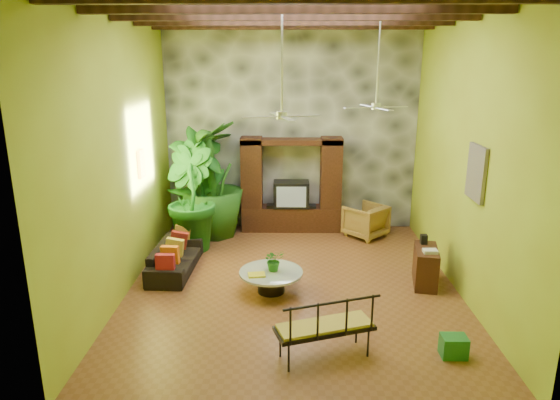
{
  "coord_description": "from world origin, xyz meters",
  "views": [
    {
      "loc": [
        -0.14,
        -8.53,
        4.09
      ],
      "look_at": [
        -0.24,
        0.2,
        1.6
      ],
      "focal_mm": 32.0,
      "sensor_mm": 36.0,
      "label": 1
    }
  ],
  "objects_px": {
    "ceiling_fan_front": "(282,103)",
    "ceiling_fan_back": "(377,95)",
    "tall_plant_b": "(189,197)",
    "iron_bench": "(325,325)",
    "tall_plant_c": "(212,179)",
    "coffee_table": "(271,279)",
    "wicker_armchair": "(366,221)",
    "side_console": "(425,266)",
    "sofa": "(175,258)",
    "entertainment_center": "(291,192)",
    "green_bin": "(454,346)",
    "tall_plant_a": "(201,184)"
  },
  "relations": [
    {
      "from": "iron_bench",
      "to": "wicker_armchair",
      "type": "bearing_deg",
      "value": 56.87
    },
    {
      "from": "tall_plant_b",
      "to": "tall_plant_c",
      "type": "bearing_deg",
      "value": 67.09
    },
    {
      "from": "ceiling_fan_back",
      "to": "coffee_table",
      "type": "bearing_deg",
      "value": -143.62
    },
    {
      "from": "coffee_table",
      "to": "green_bin",
      "type": "bearing_deg",
      "value": -37.19
    },
    {
      "from": "tall_plant_a",
      "to": "sofa",
      "type": "bearing_deg",
      "value": -96.31
    },
    {
      "from": "iron_bench",
      "to": "tall_plant_c",
      "type": "bearing_deg",
      "value": 95.5
    },
    {
      "from": "wicker_armchair",
      "to": "side_console",
      "type": "bearing_deg",
      "value": 62.33
    },
    {
      "from": "sofa",
      "to": "wicker_armchair",
      "type": "relative_size",
      "value": 2.2
    },
    {
      "from": "tall_plant_c",
      "to": "coffee_table",
      "type": "relative_size",
      "value": 2.38
    },
    {
      "from": "ceiling_fan_front",
      "to": "wicker_armchair",
      "type": "bearing_deg",
      "value": 57.62
    },
    {
      "from": "entertainment_center",
      "to": "tall_plant_b",
      "type": "xyz_separation_m",
      "value": [
        -2.24,
        -1.23,
        0.21
      ]
    },
    {
      "from": "iron_bench",
      "to": "side_console",
      "type": "xyz_separation_m",
      "value": [
        2.06,
        2.47,
        -0.19
      ]
    },
    {
      "from": "ceiling_fan_front",
      "to": "side_console",
      "type": "bearing_deg",
      "value": 10.33
    },
    {
      "from": "entertainment_center",
      "to": "green_bin",
      "type": "height_order",
      "value": "entertainment_center"
    },
    {
      "from": "ceiling_fan_back",
      "to": "wicker_armchair",
      "type": "bearing_deg",
      "value": 83.88
    },
    {
      "from": "tall_plant_a",
      "to": "tall_plant_c",
      "type": "distance_m",
      "value": 0.3
    },
    {
      "from": "coffee_table",
      "to": "side_console",
      "type": "distance_m",
      "value": 2.89
    },
    {
      "from": "sofa",
      "to": "green_bin",
      "type": "xyz_separation_m",
      "value": [
        4.58,
        -2.93,
        -0.12
      ]
    },
    {
      "from": "ceiling_fan_back",
      "to": "sofa",
      "type": "xyz_separation_m",
      "value": [
        -3.92,
        -0.55,
        -3.13
      ]
    },
    {
      "from": "ceiling_fan_front",
      "to": "tall_plant_b",
      "type": "distance_m",
      "value": 3.8
    },
    {
      "from": "sofa",
      "to": "ceiling_fan_back",
      "type": "bearing_deg",
      "value": -79.43
    },
    {
      "from": "sofa",
      "to": "wicker_armchair",
      "type": "xyz_separation_m",
      "value": [
        4.08,
        2.04,
        0.11
      ]
    },
    {
      "from": "tall_plant_c",
      "to": "coffee_table",
      "type": "distance_m",
      "value": 3.58
    },
    {
      "from": "coffee_table",
      "to": "side_console",
      "type": "bearing_deg",
      "value": 7.08
    },
    {
      "from": "ceiling_fan_back",
      "to": "iron_bench",
      "type": "height_order",
      "value": "ceiling_fan_back"
    },
    {
      "from": "ceiling_fan_front",
      "to": "ceiling_fan_back",
      "type": "xyz_separation_m",
      "value": [
        1.8,
        1.6,
        0.0
      ]
    },
    {
      "from": "tall_plant_b",
      "to": "side_console",
      "type": "xyz_separation_m",
      "value": [
        4.72,
        -1.82,
        -0.82
      ]
    },
    {
      "from": "ceiling_fan_back",
      "to": "wicker_armchair",
      "type": "xyz_separation_m",
      "value": [
        0.16,
        1.49,
        -3.01
      ]
    },
    {
      "from": "iron_bench",
      "to": "green_bin",
      "type": "bearing_deg",
      "value": -14.95
    },
    {
      "from": "ceiling_fan_front",
      "to": "side_console",
      "type": "distance_m",
      "value": 4.08
    },
    {
      "from": "entertainment_center",
      "to": "ceiling_fan_back",
      "type": "distance_m",
      "value": 3.5
    },
    {
      "from": "tall_plant_b",
      "to": "side_console",
      "type": "height_order",
      "value": "tall_plant_b"
    },
    {
      "from": "sofa",
      "to": "tall_plant_a",
      "type": "height_order",
      "value": "tall_plant_a"
    },
    {
      "from": "tall_plant_c",
      "to": "green_bin",
      "type": "relative_size",
      "value": 7.62
    },
    {
      "from": "ceiling_fan_back",
      "to": "side_console",
      "type": "bearing_deg",
      "value": -51.77
    },
    {
      "from": "tall_plant_c",
      "to": "green_bin",
      "type": "height_order",
      "value": "tall_plant_c"
    },
    {
      "from": "coffee_table",
      "to": "side_console",
      "type": "xyz_separation_m",
      "value": [
        2.87,
        0.36,
        0.1
      ]
    },
    {
      "from": "ceiling_fan_front",
      "to": "side_console",
      "type": "relative_size",
      "value": 2.1
    },
    {
      "from": "wicker_armchair",
      "to": "tall_plant_a",
      "type": "height_order",
      "value": "tall_plant_a"
    },
    {
      "from": "ceiling_fan_front",
      "to": "coffee_table",
      "type": "bearing_deg",
      "value": 145.8
    },
    {
      "from": "wicker_armchair",
      "to": "tall_plant_c",
      "type": "distance_m",
      "value": 3.76
    },
    {
      "from": "wicker_armchair",
      "to": "tall_plant_a",
      "type": "distance_m",
      "value": 3.97
    },
    {
      "from": "sofa",
      "to": "side_console",
      "type": "distance_m",
      "value": 4.83
    },
    {
      "from": "tall_plant_c",
      "to": "green_bin",
      "type": "distance_m",
      "value": 6.65
    },
    {
      "from": "ceiling_fan_front",
      "to": "sofa",
      "type": "relative_size",
      "value": 0.99
    },
    {
      "from": "ceiling_fan_back",
      "to": "iron_bench",
      "type": "relative_size",
      "value": 1.26
    },
    {
      "from": "ceiling_fan_back",
      "to": "sofa",
      "type": "distance_m",
      "value": 5.05
    },
    {
      "from": "ceiling_fan_back",
      "to": "tall_plant_b",
      "type": "height_order",
      "value": "ceiling_fan_back"
    },
    {
      "from": "wicker_armchair",
      "to": "tall_plant_b",
      "type": "bearing_deg",
      "value": -31.98
    },
    {
      "from": "ceiling_fan_front",
      "to": "ceiling_fan_back",
      "type": "height_order",
      "value": "same"
    }
  ]
}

